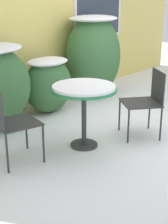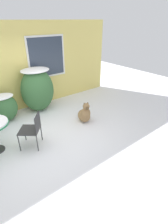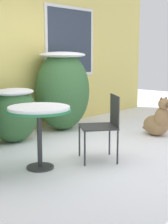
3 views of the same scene
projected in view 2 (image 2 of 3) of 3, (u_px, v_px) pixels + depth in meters
ground_plane at (46, 139)px, 4.75m from camera, size 16.00×16.00×0.00m
house_wall at (12, 69)px, 5.63m from camera, size 8.00×0.10×2.86m
shrub_middle at (3, 107)px, 5.35m from camera, size 0.85×0.63×0.89m
shrub_right at (37, 89)px, 5.91m from camera, size 1.11×0.93×1.49m
patio_chair_far_side at (32, 128)px, 4.27m from camera, size 0.67×0.67×0.90m
dog at (85, 114)px, 5.44m from camera, size 0.52×0.72×0.71m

